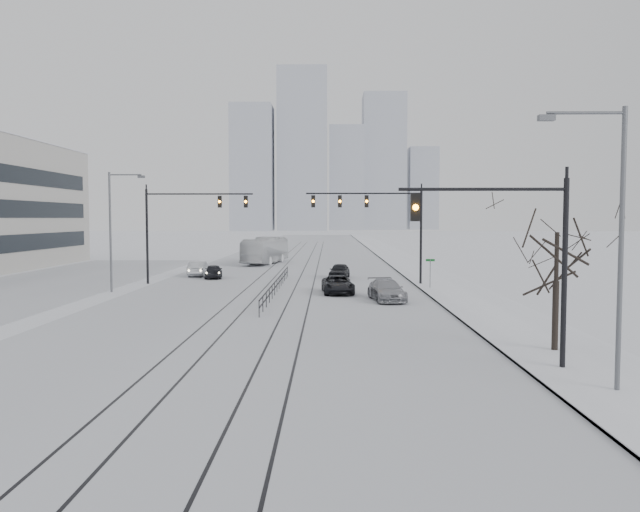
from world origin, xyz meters
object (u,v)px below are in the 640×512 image
at_px(sedan_nb_front, 338,285).
at_px(sedan_nb_right, 387,290).
at_px(traffic_mast_near, 520,246).
at_px(bare_tree, 557,245).
at_px(sedan_sb_outer, 198,269).
at_px(sedan_nb_far, 339,271).
at_px(sedan_sb_inner, 214,271).
at_px(box_truck, 266,251).

height_order(sedan_nb_front, sedan_nb_right, sedan_nb_right).
relative_size(traffic_mast_near, bare_tree, 1.15).
xyz_separation_m(sedan_sb_outer, sedan_nb_front, (13.22, -13.81, -0.05)).
xyz_separation_m(sedan_sb_outer, sedan_nb_far, (13.53, -2.27, -0.02)).
relative_size(traffic_mast_near, sedan_nb_front, 1.48).
bearing_deg(sedan_nb_right, sedan_nb_front, 121.54).
distance_m(sedan_sb_inner, box_truck, 18.93).
relative_size(sedan_nb_front, sedan_nb_far, 1.17).
distance_m(sedan_sb_inner, sedan_nb_front, 16.12).
bearing_deg(sedan_nb_front, bare_tree, -70.96).
bearing_deg(traffic_mast_near, sedan_nb_far, 99.66).
xyz_separation_m(sedan_nb_right, box_truck, (-11.64, 34.14, 0.90)).
bearing_deg(sedan_nb_right, sedan_nb_far, 93.14).
bearing_deg(sedan_nb_right, bare_tree, -79.09).
bearing_deg(sedan_sb_inner, traffic_mast_near, 108.29).
xyz_separation_m(sedan_sb_outer, box_truck, (4.81, 16.34, 0.90)).
bearing_deg(sedan_nb_front, sedan_sb_outer, 129.64).
distance_m(traffic_mast_near, sedan_nb_front, 24.37).
distance_m(traffic_mast_near, sedan_sb_outer, 42.02).
bearing_deg(sedan_sb_inner, bare_tree, 113.66).
bearing_deg(box_truck, sedan_nb_right, 119.98).
distance_m(sedan_nb_front, box_truck, 31.32).
xyz_separation_m(sedan_sb_outer, sedan_nb_right, (16.45, -17.80, -0.00)).
xyz_separation_m(traffic_mast_near, sedan_nb_front, (-6.23, 23.23, -3.90)).
distance_m(traffic_mast_near, sedan_sb_inner, 39.09).
bearing_deg(bare_tree, sedan_sb_outer, 122.71).
xyz_separation_m(traffic_mast_near, sedan_sb_inner, (-17.55, 34.71, -3.91)).
xyz_separation_m(bare_tree, sedan_nb_front, (-8.64, 20.23, -3.83)).
xyz_separation_m(sedan_nb_front, box_truck, (-8.41, 30.16, 0.95)).
bearing_deg(box_truck, traffic_mast_near, 116.48).
bearing_deg(sedan_nb_front, sedan_nb_far, 84.36).
height_order(traffic_mast_near, sedan_nb_right, traffic_mast_near).
relative_size(bare_tree, sedan_nb_front, 1.29).
xyz_separation_m(sedan_nb_right, sedan_nb_far, (-2.92, 15.53, -0.01)).
bearing_deg(sedan_nb_front, sedan_nb_right, -55.04).
xyz_separation_m(traffic_mast_near, bare_tree, (2.41, 3.00, -0.07)).
distance_m(traffic_mast_near, bare_tree, 3.85).
distance_m(sedan_sb_inner, sedan_nb_right, 21.23).
height_order(traffic_mast_near, box_truck, traffic_mast_near).
height_order(sedan_sb_inner, box_truck, box_truck).
height_order(bare_tree, sedan_nb_front, bare_tree).
distance_m(sedan_nb_front, sedan_nb_right, 5.13).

